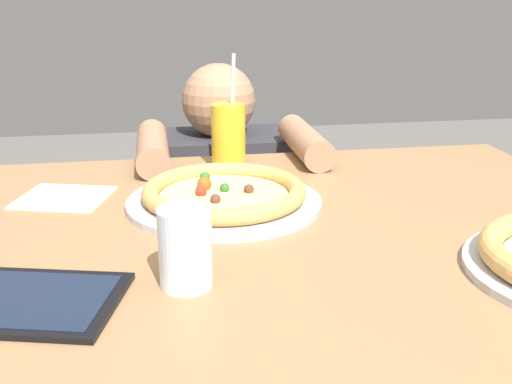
{
  "coord_description": "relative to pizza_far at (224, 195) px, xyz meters",
  "views": [
    {
      "loc": [
        -0.21,
        -0.95,
        1.14
      ],
      "look_at": [
        -0.04,
        0.1,
        0.78
      ],
      "focal_mm": 44.2,
      "sensor_mm": 36.0,
      "label": 1
    }
  ],
  "objects": [
    {
      "name": "tablet",
      "position": [
        -0.29,
        -0.32,
        -0.02
      ],
      "size": [
        0.28,
        0.23,
        0.01
      ],
      "color": "black",
      "rests_on": "dining_table"
    },
    {
      "name": "drink_cup_colored",
      "position": [
        0.04,
        0.25,
        0.05
      ],
      "size": [
        0.07,
        0.07,
        0.24
      ],
      "color": "gold",
      "rests_on": "dining_table"
    },
    {
      "name": "diner_seated",
      "position": [
        0.05,
        0.53,
        -0.35
      ],
      "size": [
        0.42,
        0.52,
        0.94
      ],
      "color": "#333847",
      "rests_on": "ground"
    },
    {
      "name": "water_cup_clear",
      "position": [
        -0.09,
        -0.3,
        0.04
      ],
      "size": [
        0.07,
        0.07,
        0.11
      ],
      "color": "silver",
      "rests_on": "dining_table"
    },
    {
      "name": "dining_table",
      "position": [
        0.09,
        -0.12,
        -0.13
      ],
      "size": [
        1.22,
        0.92,
        0.75
      ],
      "color": "#936D47",
      "rests_on": "ground"
    },
    {
      "name": "paper_napkin",
      "position": [
        -0.29,
        0.09,
        -0.02
      ],
      "size": [
        0.19,
        0.18,
        0.0
      ],
      "primitive_type": "cube",
      "rotation": [
        0.0,
        0.0,
        -0.29
      ],
      "color": "white",
      "rests_on": "dining_table"
    },
    {
      "name": "pizza_far",
      "position": [
        0.0,
        0.0,
        0.0
      ],
      "size": [
        0.35,
        0.35,
        0.04
      ],
      "color": "#B7B7BC",
      "rests_on": "dining_table"
    }
  ]
}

